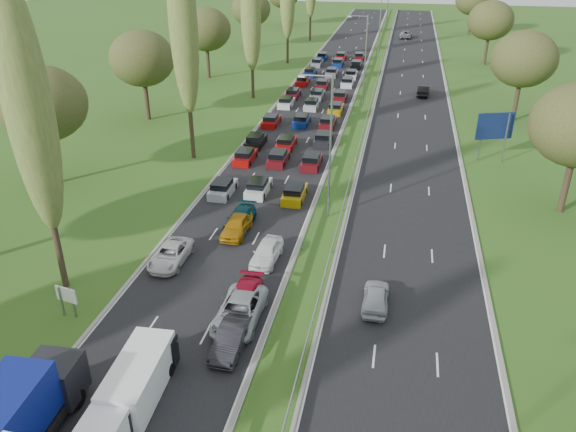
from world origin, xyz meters
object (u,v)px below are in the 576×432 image
Objects in this scene: white_van_rear at (141,375)px; info_sign at (67,298)px; near_car_2 at (171,255)px; direction_sign at (495,128)px; blue_lorry at (9,427)px.

white_van_rear reaches higher than info_sign.
near_car_2 is 36.21m from direction_sign.
info_sign is at bearing 105.59° from blue_lorry.
info_sign is (-3.78, -7.27, 0.69)m from near_car_2.
white_van_rear is (3.81, 5.00, -0.82)m from blue_lorry.
info_sign is 44.07m from direction_sign.
white_van_rear is at bearing -73.99° from near_car_2.
info_sign is (-3.46, 10.19, -0.59)m from blue_lorry.
blue_lorry is 6.34m from white_van_rear.
near_car_2 is 17.51m from blue_lorry.
blue_lorry is 4.26× the size of info_sign.
blue_lorry is at bearing -130.29° from white_van_rear.
near_car_2 is 8.23m from info_sign.
direction_sign is at bearing 57.82° from white_van_rear.
white_van_rear is 8.93m from info_sign.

